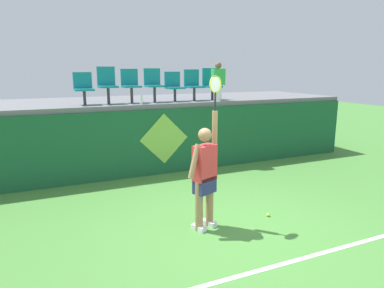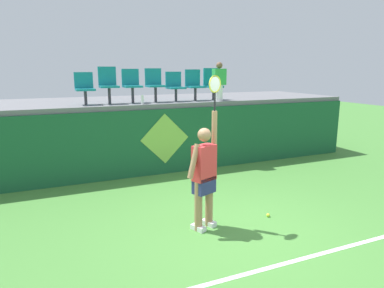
% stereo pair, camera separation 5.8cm
% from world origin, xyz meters
% --- Properties ---
extents(ground_plane, '(40.00, 40.00, 0.00)m').
position_xyz_m(ground_plane, '(0.00, 0.00, 0.00)').
color(ground_plane, '#478438').
extents(court_back_wall, '(11.66, 0.20, 1.65)m').
position_xyz_m(court_back_wall, '(0.00, 3.62, 0.83)').
color(court_back_wall, '#195633').
rests_on(court_back_wall, ground_plane).
extents(spectator_platform, '(11.66, 3.10, 0.12)m').
position_xyz_m(spectator_platform, '(0.00, 5.12, 1.71)').
color(spectator_platform, slate).
rests_on(spectator_platform, court_back_wall).
extents(court_baseline_stripe, '(10.50, 0.08, 0.01)m').
position_xyz_m(court_baseline_stripe, '(0.00, -1.14, 0.00)').
color(court_baseline_stripe, white).
rests_on(court_baseline_stripe, ground_plane).
extents(tennis_player, '(0.72, 0.38, 2.52)m').
position_xyz_m(tennis_player, '(-0.40, 0.32, 0.95)').
color(tennis_player, white).
rests_on(tennis_player, ground_plane).
extents(tennis_ball, '(0.07, 0.07, 0.07)m').
position_xyz_m(tennis_ball, '(0.85, 0.25, 0.03)').
color(tennis_ball, '#D1E533').
rests_on(tennis_ball, ground_plane).
extents(water_bottle, '(0.07, 0.07, 0.23)m').
position_xyz_m(water_bottle, '(-0.46, 3.70, 1.89)').
color(water_bottle, white).
rests_on(water_bottle, spectator_platform).
extents(stadium_chair_0, '(0.44, 0.42, 0.77)m').
position_xyz_m(stadium_chair_0, '(-1.73, 4.21, 2.20)').
color(stadium_chair_0, '#38383D').
rests_on(stadium_chair_0, spectator_platform).
extents(stadium_chair_1, '(0.44, 0.42, 0.90)m').
position_xyz_m(stadium_chair_1, '(-1.16, 4.21, 2.28)').
color(stadium_chair_1, '#38383D').
rests_on(stadium_chair_1, spectator_platform).
extents(stadium_chair_2, '(0.44, 0.42, 0.85)m').
position_xyz_m(stadium_chair_2, '(-0.58, 4.21, 2.25)').
color(stadium_chair_2, '#38383D').
rests_on(stadium_chair_2, spectator_platform).
extents(stadium_chair_3, '(0.44, 0.42, 0.86)m').
position_xyz_m(stadium_chair_3, '(0.03, 4.21, 2.26)').
color(stadium_chair_3, '#38383D').
rests_on(stadium_chair_3, spectator_platform).
extents(stadium_chair_4, '(0.44, 0.42, 0.78)m').
position_xyz_m(stadium_chair_4, '(0.59, 4.21, 2.20)').
color(stadium_chair_4, '#38383D').
rests_on(stadium_chair_4, spectator_platform).
extents(stadium_chair_5, '(0.44, 0.42, 0.83)m').
position_xyz_m(stadium_chair_5, '(1.16, 4.21, 2.23)').
color(stadium_chair_5, '#38383D').
rests_on(stadium_chair_5, spectator_platform).
extents(stadium_chair_6, '(0.44, 0.42, 0.87)m').
position_xyz_m(stadium_chair_6, '(1.71, 4.22, 2.24)').
color(stadium_chair_6, '#38383D').
rests_on(stadium_chair_6, spectator_platform).
extents(spectator_0, '(0.34, 0.20, 1.03)m').
position_xyz_m(spectator_0, '(1.71, 3.81, 2.30)').
color(spectator_0, white).
rests_on(spectator_0, spectator_platform).
extents(wall_signage_mount, '(1.27, 0.01, 1.55)m').
position_xyz_m(wall_signage_mount, '(0.05, 3.51, 0.00)').
color(wall_signage_mount, '#195633').
rests_on(wall_signage_mount, ground_plane).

